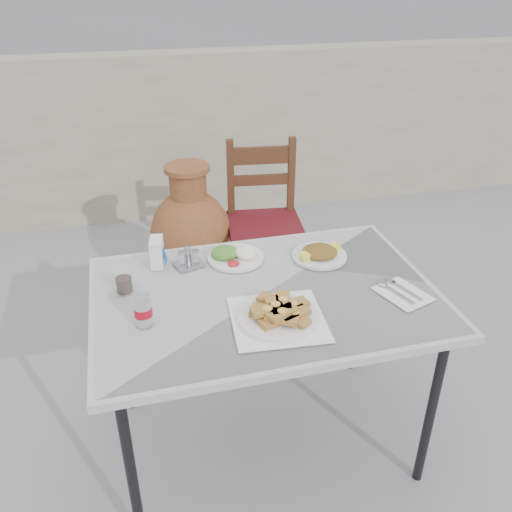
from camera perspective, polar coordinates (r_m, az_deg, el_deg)
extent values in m
plane|color=gray|center=(2.39, 2.39, -20.01)|extent=(80.00, 80.00, 0.00)
cylinder|color=black|center=(1.91, -12.97, -21.49)|extent=(0.04, 0.04, 0.70)
cylinder|color=black|center=(2.14, 17.92, -15.40)|extent=(0.04, 0.04, 0.70)
cylinder|color=black|center=(2.40, -13.85, -9.08)|extent=(0.04, 0.04, 0.70)
cylinder|color=black|center=(2.59, 10.47, -5.49)|extent=(0.04, 0.04, 0.70)
cube|color=white|center=(1.95, 1.01, -4.31)|extent=(1.25, 0.86, 0.03)
cube|color=white|center=(1.95, 1.01, -3.89)|extent=(1.21, 0.82, 0.00)
cube|color=white|center=(1.81, 2.31, -6.63)|extent=(0.32, 0.32, 0.00)
cylinder|color=silver|center=(1.81, 2.31, -6.42)|extent=(0.27, 0.27, 0.01)
cylinder|color=silver|center=(1.81, 2.31, -6.53)|extent=(0.28, 0.28, 0.01)
cylinder|color=silver|center=(2.15, -2.15, -0.17)|extent=(0.22, 0.22, 0.01)
ellipsoid|color=white|center=(2.13, -1.04, 0.39)|extent=(0.09, 0.09, 0.05)
ellipsoid|color=#376F1F|center=(2.14, -3.29, 0.36)|extent=(0.11, 0.10, 0.05)
cylinder|color=red|center=(2.09, -2.38, -0.79)|extent=(0.04, 0.04, 0.01)
cylinder|color=silver|center=(2.17, 6.69, 0.02)|extent=(0.22, 0.22, 0.01)
ellipsoid|color=#276C1B|center=(2.16, 6.72, 0.47)|extent=(0.14, 0.13, 0.04)
cylinder|color=#F7F543|center=(2.12, 5.21, -0.09)|extent=(0.05, 0.04, 0.04)
cylinder|color=#F7F543|center=(2.20, 8.26, 0.94)|extent=(0.05, 0.04, 0.04)
cylinder|color=silver|center=(1.80, -11.81, -5.59)|extent=(0.06, 0.06, 0.11)
cylinder|color=red|center=(1.80, -11.80, -5.71)|extent=(0.06, 0.06, 0.03)
cylinder|color=#ACACB3|center=(1.77, -11.98, -4.24)|extent=(0.05, 0.05, 0.00)
cylinder|color=white|center=(1.98, -13.76, -2.49)|extent=(0.06, 0.06, 0.09)
cylinder|color=black|center=(1.99, -13.70, -2.93)|extent=(0.06, 0.06, 0.05)
cube|color=white|center=(2.12, -10.39, 0.41)|extent=(0.06, 0.10, 0.11)
cube|color=#175BB1|center=(2.12, -9.62, 0.22)|extent=(0.02, 0.05, 0.06)
cube|color=#ACACB3|center=(2.12, -7.09, -0.80)|extent=(0.13, 0.11, 0.01)
cylinder|color=white|center=(2.08, -7.80, -0.27)|extent=(0.03, 0.03, 0.06)
cylinder|color=white|center=(2.08, -6.37, -0.11)|extent=(0.03, 0.03, 0.06)
cylinder|color=#ACACB3|center=(2.12, -7.21, 0.23)|extent=(0.03, 0.03, 0.05)
cube|color=white|center=(2.00, 15.18, -3.85)|extent=(0.20, 0.22, 0.00)
cube|color=#ACACB3|center=(1.99, 14.80, -3.90)|extent=(0.06, 0.14, 0.00)
ellipsoid|color=#ACACB3|center=(2.03, 13.17, -2.81)|extent=(0.04, 0.05, 0.01)
cube|color=#ACACB3|center=(2.01, 15.60, -3.54)|extent=(0.06, 0.14, 0.00)
cube|color=#ACACB3|center=(2.06, 13.97, -2.52)|extent=(0.03, 0.05, 0.00)
cube|color=#3D2410|center=(2.99, -1.93, -2.79)|extent=(0.04, 0.04, 0.43)
cube|color=#3D2410|center=(3.04, 4.62, -2.35)|extent=(0.04, 0.04, 0.43)
cube|color=#3D2410|center=(3.29, -2.50, 0.43)|extent=(0.04, 0.04, 0.43)
cube|color=#3D2410|center=(3.33, 3.47, 0.79)|extent=(0.04, 0.04, 0.43)
cube|color=#5B1215|center=(3.04, 0.95, 3.02)|extent=(0.45, 0.45, 0.05)
cube|color=#3D2410|center=(3.09, -2.68, 7.87)|extent=(0.04, 0.04, 0.48)
cube|color=#3D2410|center=(3.13, 3.72, 8.15)|extent=(0.04, 0.04, 0.48)
cube|color=#3D2410|center=(3.06, 0.55, 10.55)|extent=(0.39, 0.07, 0.10)
cube|color=#3D2410|center=(3.11, 0.54, 8.03)|extent=(0.39, 0.07, 0.06)
cylinder|color=brown|center=(3.26, -6.45, -3.56)|extent=(0.36, 0.36, 0.09)
ellipsoid|color=brown|center=(3.09, -6.80, 1.80)|extent=(0.47, 0.47, 0.58)
cylinder|color=beige|center=(3.09, -6.80, 1.80)|extent=(0.47, 0.47, 0.07)
cylinder|color=brown|center=(2.95, -7.17, 7.34)|extent=(0.20, 0.20, 0.18)
cylinder|color=brown|center=(2.92, -7.30, 9.16)|extent=(0.24, 0.24, 0.03)
cube|color=#A79D8B|center=(4.19, -6.67, 12.49)|extent=(6.00, 0.25, 1.20)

